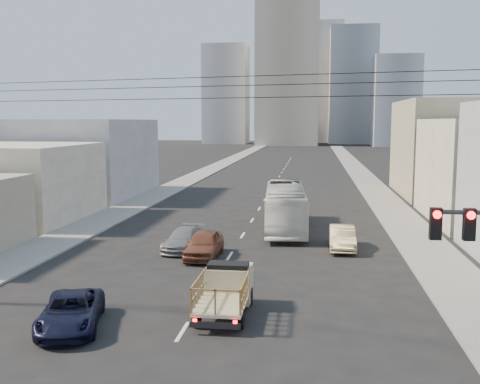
% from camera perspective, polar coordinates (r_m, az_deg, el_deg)
% --- Properties ---
extents(ground, '(420.00, 420.00, 0.00)m').
position_cam_1_polar(ground, '(19.95, -7.25, -15.95)').
color(ground, black).
rests_on(ground, ground).
extents(sidewalk_left, '(3.50, 180.00, 0.12)m').
position_cam_1_polar(sidewalk_left, '(89.60, -3.18, 2.22)').
color(sidewalk_left, slate).
rests_on(sidewalk_left, ground).
extents(sidewalk_right, '(3.50, 180.00, 0.12)m').
position_cam_1_polar(sidewalk_right, '(88.34, 11.98, 2.01)').
color(sidewalk_right, slate).
rests_on(sidewalk_right, ground).
extents(lane_dashes, '(0.15, 104.00, 0.01)m').
position_cam_1_polar(lane_dashes, '(71.31, 3.59, 0.90)').
color(lane_dashes, silver).
rests_on(lane_dashes, ground).
extents(flatbed_pickup, '(1.95, 4.41, 1.90)m').
position_cam_1_polar(flatbed_pickup, '(23.19, -1.51, -9.67)').
color(flatbed_pickup, tan).
rests_on(flatbed_pickup, ground).
extents(navy_pickup, '(3.27, 5.03, 1.29)m').
position_cam_1_polar(navy_pickup, '(22.70, -16.81, -11.56)').
color(navy_pickup, black).
rests_on(navy_pickup, ground).
extents(city_bus, '(3.51, 11.91, 3.27)m').
position_cam_1_polar(city_bus, '(40.85, 4.62, -1.53)').
color(city_bus, beige).
rests_on(city_bus, ground).
extents(sedan_brown, '(1.84, 4.55, 1.55)m').
position_cam_1_polar(sedan_brown, '(32.56, -3.67, -5.32)').
color(sedan_brown, brown).
rests_on(sedan_brown, ground).
extents(sedan_tan, '(1.53, 4.38, 1.44)m').
position_cam_1_polar(sedan_tan, '(35.12, 10.34, -4.59)').
color(sedan_tan, tan).
rests_on(sedan_tan, ground).
extents(sedan_grey, '(2.22, 4.65, 1.31)m').
position_cam_1_polar(sedan_grey, '(34.54, -5.72, -4.82)').
color(sedan_grey, slate).
rests_on(sedan_grey, ground).
extents(overhead_wires, '(23.01, 5.02, 0.72)m').
position_cam_1_polar(overhead_wires, '(19.83, -6.55, 10.46)').
color(overhead_wires, black).
rests_on(overhead_wires, ground).
extents(bldg_right_far, '(12.00, 16.00, 10.00)m').
position_cam_1_polar(bldg_right_far, '(63.64, 21.37, 4.17)').
color(bldg_right_far, gray).
rests_on(bldg_right_far, ground).
extents(bldg_left_mid, '(11.00, 12.00, 6.00)m').
position_cam_1_polar(bldg_left_mid, '(48.26, -22.08, 0.94)').
color(bldg_left_mid, '#AEA38C').
rests_on(bldg_left_mid, ground).
extents(bldg_left_far, '(12.00, 16.00, 8.00)m').
position_cam_1_polar(bldg_left_far, '(61.81, -15.69, 3.39)').
color(bldg_left_far, gray).
rests_on(bldg_left_far, ground).
extents(high_rise_tower, '(20.00, 20.00, 60.00)m').
position_cam_1_polar(high_rise_tower, '(189.23, 4.91, 13.91)').
color(high_rise_tower, '#9D927A').
rests_on(high_rise_tower, ground).
extents(midrise_ne, '(16.00, 16.00, 40.00)m').
position_cam_1_polar(midrise_ne, '(203.52, 11.38, 10.50)').
color(midrise_ne, gray).
rests_on(midrise_ne, ground).
extents(midrise_nw, '(15.00, 15.00, 34.00)m').
position_cam_1_polar(midrise_nw, '(200.31, -1.40, 9.83)').
color(midrise_nw, gray).
rests_on(midrise_nw, ground).
extents(midrise_back, '(18.00, 18.00, 44.00)m').
position_cam_1_polar(midrise_back, '(218.19, 7.92, 10.86)').
color(midrise_back, gray).
rests_on(midrise_back, ground).
extents(midrise_east, '(14.00, 14.00, 28.00)m').
position_cam_1_polar(midrise_east, '(184.56, 15.51, 8.86)').
color(midrise_east, gray).
rests_on(midrise_east, ground).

